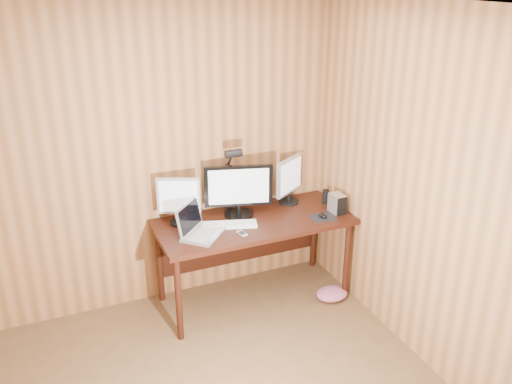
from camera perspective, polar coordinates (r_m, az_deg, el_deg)
room_shell at (r=2.59m, az=-5.16°, el=-10.86°), size 4.00×4.00×4.00m
desk at (r=4.56m, az=-0.61°, el=-4.00°), size 1.60×0.70×0.75m
monitor_center at (r=4.45m, az=-1.85°, el=0.22°), size 0.55×0.25×0.44m
monitor_left at (r=4.35m, az=-8.13°, el=-0.80°), size 0.33×0.17×0.39m
monitor_right at (r=4.70m, az=3.52°, el=1.35°), size 0.32×0.22×0.41m
laptop at (r=4.22m, az=-6.15°, el=-3.66°), size 0.44×0.44×0.25m
keyboard at (r=4.36m, az=-2.87°, el=-3.44°), size 0.47×0.26×0.02m
mousepad at (r=4.53m, az=7.03°, el=-2.67°), size 0.21×0.18×0.00m
mouse at (r=4.52m, az=7.04°, el=-2.44°), size 0.07×0.11×0.04m
hard_drive at (r=4.61m, az=8.55°, el=-1.21°), size 0.11×0.15×0.16m
phone at (r=4.22m, az=-1.50°, el=-4.39°), size 0.06×0.11×0.01m
speaker at (r=4.77m, az=7.33°, el=-0.49°), size 0.05×0.05×0.13m
desk_lamp at (r=4.47m, az=-2.64°, el=2.34°), size 0.14×0.20×0.61m
fabric_pile at (r=4.83m, az=7.98°, el=-10.56°), size 0.34×0.30×0.09m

